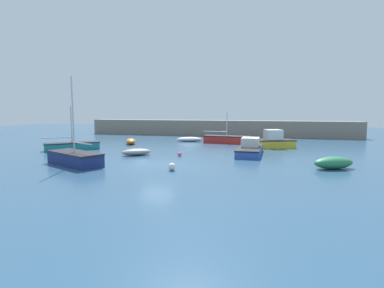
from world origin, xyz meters
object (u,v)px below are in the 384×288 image
at_px(rowboat_white_midwater, 136,152).
at_px(mooring_buoy_pink, 180,154).
at_px(dinghy_near_pier, 131,141).
at_px(rowboat_blue_near, 334,163).
at_px(motorboat_grey_hull, 250,148).
at_px(open_tender_yellow, 189,139).
at_px(sailboat_tall_mast, 75,158).
at_px(sailboat_short_mast, 227,139).
at_px(motorboat_with_cabin, 270,141).
at_px(sailboat_twin_hulled, 72,146).
at_px(mooring_buoy_white, 172,167).

distance_m(rowboat_white_midwater, mooring_buoy_pink, 4.14).
height_order(dinghy_near_pier, rowboat_blue_near, rowboat_blue_near).
bearing_deg(rowboat_blue_near, dinghy_near_pier, -52.95).
relative_size(motorboat_grey_hull, mooring_buoy_pink, 16.99).
height_order(dinghy_near_pier, motorboat_grey_hull, motorboat_grey_hull).
height_order(rowboat_white_midwater, open_tender_yellow, rowboat_white_midwater).
height_order(rowboat_white_midwater, sailboat_tall_mast, sailboat_tall_mast).
bearing_deg(rowboat_blue_near, sailboat_short_mast, -82.72).
distance_m(motorboat_with_cabin, open_tender_yellow, 11.36).
relative_size(rowboat_blue_near, sailboat_tall_mast, 0.49).
relative_size(motorboat_grey_hull, sailboat_twin_hulled, 1.26).
bearing_deg(mooring_buoy_white, mooring_buoy_pink, 102.03).
distance_m(open_tender_yellow, rowboat_blue_near, 21.74).
relative_size(rowboat_white_midwater, motorboat_grey_hull, 0.46).
relative_size(motorboat_with_cabin, sailboat_short_mast, 0.95).
distance_m(sailboat_tall_mast, mooring_buoy_white, 7.98).
xyz_separation_m(dinghy_near_pier, sailboat_tall_mast, (2.13, -14.20, 0.19)).
distance_m(rowboat_white_midwater, dinghy_near_pier, 9.53).
bearing_deg(sailboat_short_mast, motorboat_with_cabin, -24.50).
xyz_separation_m(rowboat_blue_near, mooring_buoy_pink, (-12.60, 3.06, -0.25)).
relative_size(rowboat_white_midwater, sailboat_twin_hulled, 0.58).
xyz_separation_m(sailboat_tall_mast, mooring_buoy_pink, (6.57, 6.40, -0.35)).
bearing_deg(rowboat_blue_near, motorboat_grey_hull, -68.78).
height_order(sailboat_short_mast, mooring_buoy_white, sailboat_short_mast).
bearing_deg(dinghy_near_pier, open_tender_yellow, -77.39).
xyz_separation_m(rowboat_white_midwater, mooring_buoy_pink, (4.10, 0.54, -0.12)).
height_order(rowboat_blue_near, mooring_buoy_pink, rowboat_blue_near).
height_order(mooring_buoy_white, mooring_buoy_pink, mooring_buoy_white).
xyz_separation_m(rowboat_blue_near, sailboat_twin_hulled, (-24.95, 4.30, 0.00)).
bearing_deg(motorboat_with_cabin, open_tender_yellow, -40.16).
bearing_deg(open_tender_yellow, mooring_buoy_pink, 85.52).
distance_m(rowboat_white_midwater, motorboat_grey_hull, 10.91).
bearing_deg(motorboat_grey_hull, sailboat_short_mast, -157.35).
xyz_separation_m(rowboat_blue_near, mooring_buoy_white, (-11.20, -3.51, -0.17)).
bearing_deg(mooring_buoy_white, sailboat_short_mast, 85.76).
distance_m(rowboat_blue_near, mooring_buoy_pink, 12.97).
distance_m(dinghy_near_pier, mooring_buoy_pink, 11.69).
relative_size(sailboat_tall_mast, motorboat_grey_hull, 1.05).
height_order(rowboat_blue_near, sailboat_twin_hulled, sailboat_twin_hulled).
distance_m(motorboat_grey_hull, mooring_buoy_white, 10.57).
bearing_deg(mooring_buoy_white, rowboat_white_midwater, 132.39).
relative_size(motorboat_with_cabin, mooring_buoy_pink, 15.59).
distance_m(rowboat_blue_near, motorboat_grey_hull, 8.63).
bearing_deg(sailboat_tall_mast, motorboat_with_cabin, -108.49).
relative_size(sailboat_twin_hulled, mooring_buoy_white, 9.66).
xyz_separation_m(rowboat_white_midwater, sailboat_twin_hulled, (-8.25, 1.78, 0.13)).
bearing_deg(sailboat_short_mast, rowboat_blue_near, -49.85).
xyz_separation_m(rowboat_blue_near, sailboat_tall_mast, (-19.17, -3.33, 0.10)).
bearing_deg(sailboat_short_mast, sailboat_tall_mast, -110.02).
bearing_deg(mooring_buoy_white, motorboat_grey_hull, 62.53).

